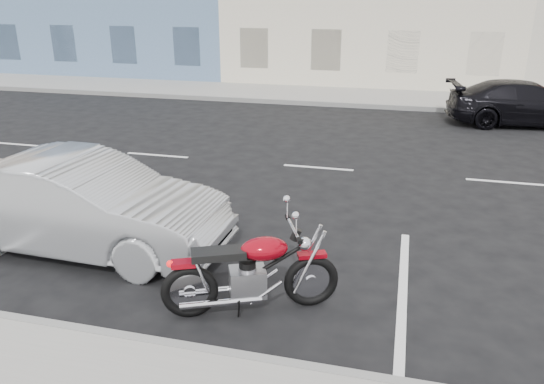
# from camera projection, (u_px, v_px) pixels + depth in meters

# --- Properties ---
(ground) EXTENTS (120.00, 120.00, 0.00)m
(ground) POSITION_uv_depth(u_px,v_px,m) (408.00, 175.00, 11.62)
(ground) COLOR black
(ground) RESTS_ON ground
(sidewalk_far) EXTENTS (80.00, 3.40, 0.15)m
(sidewalk_far) POSITION_uv_depth(u_px,v_px,m) (280.00, 93.00, 20.65)
(sidewalk_far) COLOR gray
(sidewalk_far) RESTS_ON ground
(curb_far) EXTENTS (80.00, 0.12, 0.16)m
(curb_far) POSITION_uv_depth(u_px,v_px,m) (269.00, 101.00, 19.10)
(curb_far) COLOR gray
(curb_far) RESTS_ON ground
(motorcycle) EXTENTS (2.06, 1.08, 1.11)m
(motorcycle) POSITION_uv_depth(u_px,v_px,m) (314.00, 270.00, 6.60)
(motorcycle) COLOR black
(motorcycle) RESTS_ON ground
(sedan_silver) EXTENTS (4.53, 1.69, 1.48)m
(sedan_silver) POSITION_uv_depth(u_px,v_px,m) (82.00, 205.00, 8.01)
(sedan_silver) COLOR #A7AAAF
(sedan_silver) RESTS_ON ground
(car_far) EXTENTS (4.70, 2.39, 1.31)m
(car_far) POSITION_uv_depth(u_px,v_px,m) (525.00, 103.00, 15.81)
(car_far) COLOR black
(car_far) RESTS_ON ground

